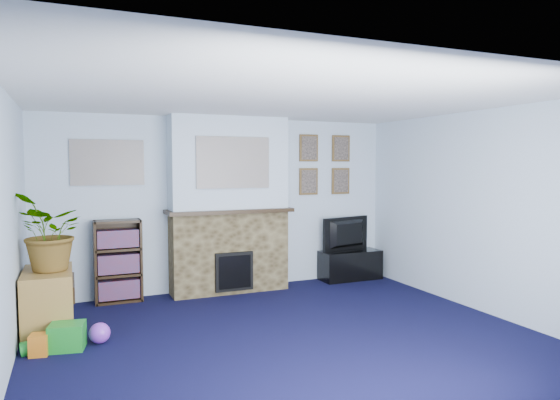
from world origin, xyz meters
name	(u,v)px	position (x,y,z in m)	size (l,w,h in m)	color
floor	(289,339)	(0.00, 0.00, 0.00)	(5.00, 4.50, 0.01)	black
ceiling	(290,98)	(0.00, 0.00, 2.40)	(5.00, 4.50, 0.01)	white
wall_back	(225,204)	(0.00, 2.25, 1.20)	(5.00, 0.04, 2.40)	silver
wall_front	(448,261)	(0.00, -2.25, 1.20)	(5.00, 0.04, 2.40)	silver
wall_left	(3,234)	(-2.50, 0.00, 1.20)	(0.04, 4.50, 2.40)	silver
wall_right	(482,211)	(2.50, 0.00, 1.20)	(0.04, 4.50, 2.40)	silver
chimney_breast	(229,206)	(0.00, 2.05, 1.18)	(1.72, 0.50, 2.40)	brown
collage_main	(233,163)	(0.00, 1.84, 1.78)	(1.00, 0.03, 0.68)	gray
collage_left	(108,162)	(-1.55, 2.23, 1.78)	(0.90, 0.03, 0.58)	gray
portrait_tl	(309,148)	(1.30, 2.23, 2.00)	(0.30, 0.03, 0.40)	brown
portrait_tr	(341,148)	(1.85, 2.23, 2.00)	(0.30, 0.03, 0.40)	brown
portrait_bl	(308,181)	(1.30, 2.23, 1.50)	(0.30, 0.03, 0.40)	brown
portrait_br	(341,181)	(1.85, 2.23, 1.50)	(0.30, 0.03, 0.40)	brown
tv_stand	(350,265)	(1.91, 2.03, 0.23)	(0.93, 0.39, 0.44)	black
television	(350,234)	(1.91, 2.05, 0.70)	(0.88, 0.12, 0.51)	black
bookshelf	(118,263)	(-1.46, 2.11, 0.50)	(0.58, 0.28, 1.05)	black
sideboard	(48,300)	(-2.24, 1.12, 0.35)	(0.47, 0.85, 0.66)	olive
potted_plant	(51,232)	(-2.19, 1.07, 1.07)	(0.73, 0.63, 0.81)	#26661E
mantel_clock	(228,204)	(-0.03, 2.00, 1.22)	(0.10, 0.06, 0.14)	gold
mantel_candle	(254,202)	(0.34, 2.00, 1.23)	(0.05, 0.05, 0.15)	#B2BFC6
mantel_teddy	(188,206)	(-0.58, 2.00, 1.22)	(0.14, 0.14, 0.14)	slate
mantel_can	(276,203)	(0.68, 2.00, 1.21)	(0.06, 0.06, 0.13)	orange
green_crate	(67,335)	(-2.06, 0.55, 0.14)	(0.31, 0.25, 0.25)	#198C26
toy_ball	(100,334)	(-1.77, 0.61, 0.09)	(0.20, 0.20, 0.20)	purple
toy_block	(39,343)	(-2.30, 0.50, 0.11)	(0.16, 0.16, 0.20)	orange
toy_tube	(40,346)	(-2.30, 0.55, 0.07)	(0.15, 0.15, 0.31)	#198C26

